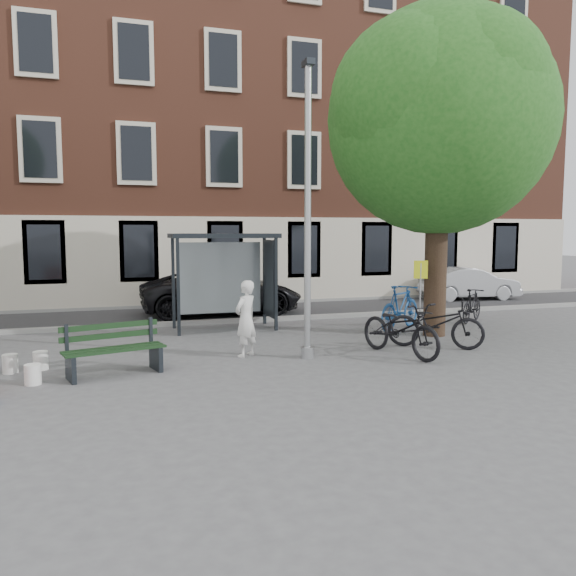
# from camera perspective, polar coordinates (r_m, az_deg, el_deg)

# --- Properties ---
(ground) EXTENTS (90.00, 90.00, 0.00)m
(ground) POSITION_cam_1_polar(r_m,az_deg,el_deg) (11.99, 1.96, -7.12)
(ground) COLOR #4C4C4F
(ground) RESTS_ON ground
(road) EXTENTS (40.00, 4.00, 0.01)m
(road) POSITION_cam_1_polar(r_m,az_deg,el_deg) (18.63, -5.20, -2.50)
(road) COLOR #28282B
(road) RESTS_ON ground
(curb_near) EXTENTS (40.00, 0.25, 0.12)m
(curb_near) POSITION_cam_1_polar(r_m,az_deg,el_deg) (16.69, -3.74, -3.26)
(curb_near) COLOR gray
(curb_near) RESTS_ON ground
(curb_far) EXTENTS (40.00, 0.25, 0.12)m
(curb_far) POSITION_cam_1_polar(r_m,az_deg,el_deg) (20.56, -6.38, -1.58)
(curb_far) COLOR gray
(curb_far) RESTS_ON ground
(building_row) EXTENTS (30.00, 8.00, 14.00)m
(building_row) POSITION_cam_1_polar(r_m,az_deg,el_deg) (24.72, -8.41, 15.78)
(building_row) COLOR brown
(building_row) RESTS_ON ground
(lamppost) EXTENTS (0.28, 0.35, 6.11)m
(lamppost) POSITION_cam_1_polar(r_m,az_deg,el_deg) (11.69, 2.01, 6.31)
(lamppost) COLOR #9EA0A3
(lamppost) RESTS_ON ground
(tree_right) EXTENTS (5.76, 5.60, 8.20)m
(tree_right) POSITION_cam_1_polar(r_m,az_deg,el_deg) (15.00, 15.45, 16.87)
(tree_right) COLOR black
(tree_right) RESTS_ON ground
(bus_shelter) EXTENTS (2.85, 1.45, 2.62)m
(bus_shelter) POSITION_cam_1_polar(r_m,az_deg,el_deg) (15.49, -5.19, 2.94)
(bus_shelter) COLOR #1E2328
(bus_shelter) RESTS_ON ground
(painter) EXTENTS (0.71, 0.68, 1.64)m
(painter) POSITION_cam_1_polar(r_m,az_deg,el_deg) (12.03, -4.32, -3.11)
(painter) COLOR silver
(painter) RESTS_ON ground
(bench) EXTENTS (1.92, 1.04, 0.94)m
(bench) POSITION_cam_1_polar(r_m,az_deg,el_deg) (11.03, -17.28, -6.21)
(bench) COLOR #1E2328
(bench) RESTS_ON ground
(bike_a) EXTENTS (2.22, 1.85, 1.14)m
(bike_a) POSITION_cam_1_polar(r_m,az_deg,el_deg) (13.33, 14.74, -3.50)
(bike_a) COLOR black
(bike_a) RESTS_ON ground
(bike_b) EXTENTS (2.03, 1.62, 1.23)m
(bike_b) POSITION_cam_1_polar(r_m,az_deg,el_deg) (15.57, 11.32, -1.94)
(bike_b) COLOR navy
(bike_b) RESTS_ON ground
(bike_c) EXTENTS (1.39, 2.39, 1.18)m
(bike_c) POSITION_cam_1_polar(r_m,az_deg,el_deg) (12.35, 11.34, -4.05)
(bike_c) COLOR black
(bike_c) RESTS_ON ground
(bike_d) EXTENTS (1.60, 1.39, 1.00)m
(bike_d) POSITION_cam_1_polar(r_m,az_deg,el_deg) (17.44, 18.18, -1.69)
(bike_d) COLOR black
(bike_d) RESTS_ON ground
(car_dark) EXTENTS (5.21, 2.43, 1.44)m
(car_dark) POSITION_cam_1_polar(r_m,az_deg,el_deg) (18.36, -6.73, -0.38)
(car_dark) COLOR black
(car_dark) RESTS_ON ground
(car_silver) EXTENTS (3.97, 1.72, 1.27)m
(car_silver) POSITION_cam_1_polar(r_m,az_deg,el_deg) (23.21, 17.94, 0.44)
(car_silver) COLOR #B1B3B9
(car_silver) RESTS_ON ground
(bucket_a) EXTENTS (0.37, 0.37, 0.36)m
(bucket_a) POSITION_cam_1_polar(r_m,az_deg,el_deg) (10.88, -24.50, -8.00)
(bucket_a) COLOR white
(bucket_a) RESTS_ON ground
(bucket_b) EXTENTS (0.34, 0.34, 0.36)m
(bucket_b) POSITION_cam_1_polar(r_m,az_deg,el_deg) (11.96, -23.83, -6.76)
(bucket_b) COLOR white
(bucket_b) RESTS_ON ground
(bucket_c) EXTENTS (0.31, 0.31, 0.36)m
(bucket_c) POSITION_cam_1_polar(r_m,az_deg,el_deg) (11.92, -26.38, -6.91)
(bucket_c) COLOR silver
(bucket_c) RESTS_ON ground
(notice_sign) EXTENTS (0.33, 0.14, 1.96)m
(notice_sign) POSITION_cam_1_polar(r_m,az_deg,el_deg) (14.21, 13.31, 0.59)
(notice_sign) COLOR #9EA0A3
(notice_sign) RESTS_ON ground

